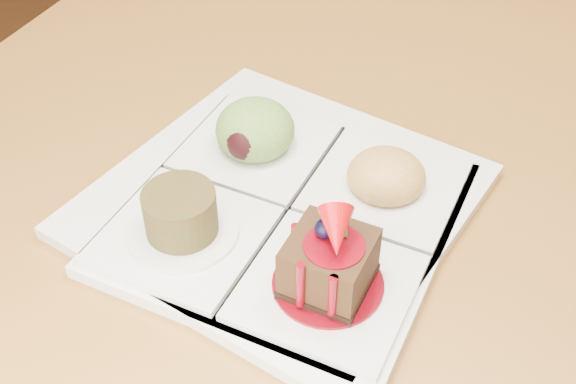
% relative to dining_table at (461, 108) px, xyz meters
% --- Properties ---
extents(dining_table, '(1.00, 1.80, 0.75)m').
position_rel_dining_table_xyz_m(dining_table, '(0.00, 0.00, 0.00)').
color(dining_table, brown).
rests_on(dining_table, ground).
extents(sampler_plate, '(0.27, 0.27, 0.10)m').
position_rel_dining_table_xyz_m(sampler_plate, '(-0.08, -0.31, 0.09)').
color(sampler_plate, silver).
rests_on(sampler_plate, dining_table).
extents(second_plate, '(0.33, 0.33, 0.01)m').
position_rel_dining_table_xyz_m(second_plate, '(-0.10, -0.30, 0.07)').
color(second_plate, silver).
rests_on(second_plate, dining_table).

